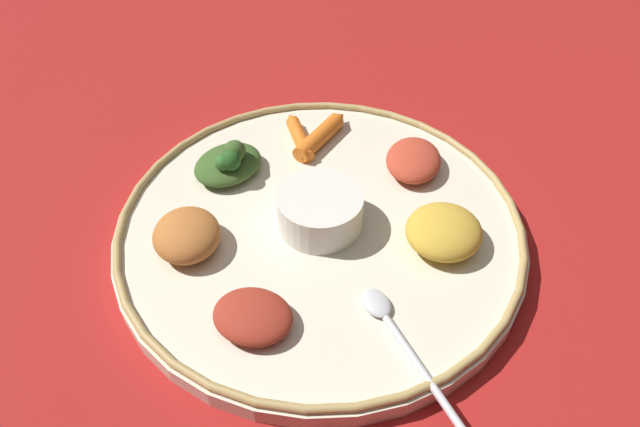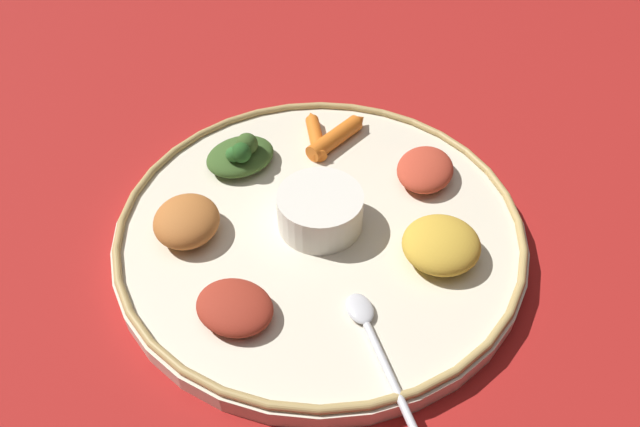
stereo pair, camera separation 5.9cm
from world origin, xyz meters
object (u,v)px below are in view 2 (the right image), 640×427
(spoon, at_px, (378,349))
(greens_pile, at_px, (241,155))
(carrot_outer, at_px, (315,134))
(center_bowl, at_px, (320,209))
(carrot_near_spoon, at_px, (338,136))

(spoon, relative_size, greens_pile, 1.54)
(greens_pile, bearing_deg, carrot_outer, 152.87)
(center_bowl, height_order, carrot_near_spoon, center_bowl)
(center_bowl, relative_size, greens_pile, 0.90)
(center_bowl, distance_m, greens_pile, 0.13)
(center_bowl, xyz_separation_m, spoon, (0.10, 0.12, -0.02))
(center_bowl, distance_m, carrot_near_spoon, 0.14)
(spoon, bearing_deg, center_bowl, -127.95)
(carrot_near_spoon, relative_size, carrot_outer, 1.32)
(carrot_near_spoon, xyz_separation_m, carrot_outer, (0.01, -0.02, -0.00))
(center_bowl, relative_size, spoon, 0.59)
(spoon, height_order, carrot_outer, carrot_outer)
(greens_pile, height_order, carrot_outer, greens_pile)
(carrot_near_spoon, bearing_deg, center_bowl, 24.85)
(spoon, distance_m, carrot_near_spoon, 0.28)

